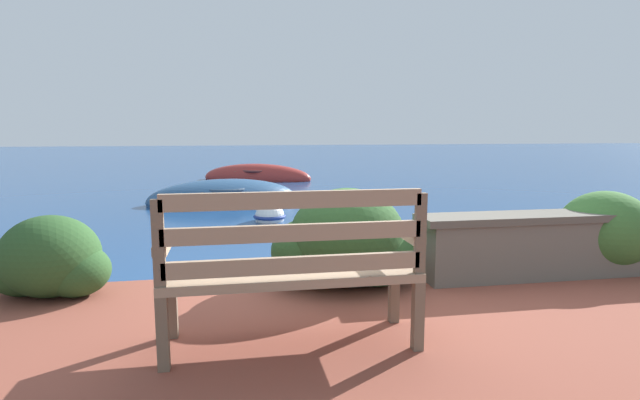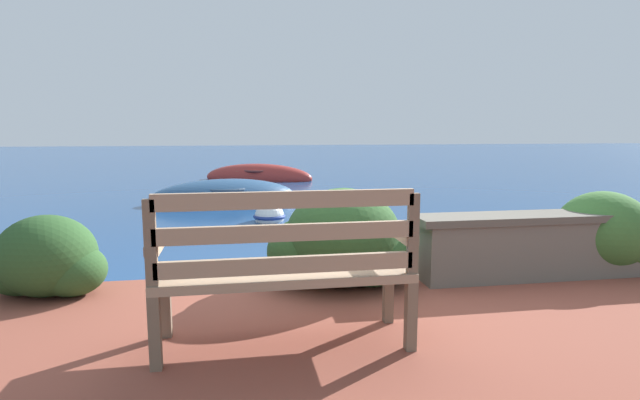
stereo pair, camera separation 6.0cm
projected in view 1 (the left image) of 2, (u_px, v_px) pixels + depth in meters
The scene contains 9 objects.
ground_plane at pixel (352, 293), 4.48m from camera, with size 80.00×80.00×0.00m.
park_bench at pixel (292, 265), 2.81m from camera, with size 1.46×0.48×0.93m.
stone_wall at pixel (556, 244), 4.24m from camera, with size 2.45×0.38×0.54m.
hedge_clump_far_left at pixel (49, 261), 3.72m from camera, with size 0.90×0.65×0.61m.
hedge_clump_left at pixel (345, 244), 3.97m from camera, with size 1.15×0.83×0.79m.
hedge_clump_centre at pixel (602, 236), 4.43m from camera, with size 1.04×0.75×0.70m.
rowboat_nearest at pixel (224, 199), 9.95m from camera, with size 3.12×1.61×0.82m.
rowboat_mid at pixel (257, 178), 14.28m from camera, with size 3.28×2.03×0.81m.
mooring_buoy at pixel (270, 216), 7.93m from camera, with size 0.51×0.51×0.47m.
Camera 1 is at (-1.05, -4.20, 1.47)m, focal length 28.00 mm.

